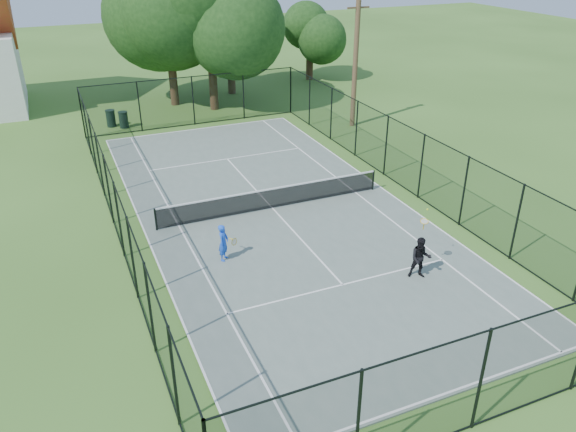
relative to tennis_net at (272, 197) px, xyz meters
name	(u,v)px	position (x,y,z in m)	size (l,w,h in m)	color
ground	(273,209)	(0.00, 0.00, -0.58)	(120.00, 120.00, 0.00)	#3A6021
tennis_court	(273,209)	(0.00, 0.00, -0.55)	(11.00, 24.00, 0.06)	slate
tennis_net	(272,197)	(0.00, 0.00, 0.00)	(10.08, 0.08, 0.95)	black
fence	(272,178)	(0.00, 0.00, 0.92)	(13.10, 26.10, 3.00)	black
tree_near_left	(167,11)	(-0.08, 17.96, 5.55)	(7.64, 7.64, 9.97)	#332114
tree_near_mid	(209,22)	(2.11, 15.81, 5.06)	(7.00, 7.00, 9.15)	#332114
tree_near_right	(229,30)	(4.49, 19.30, 3.93)	(5.15, 5.15, 7.10)	#332114
tree_far_right	(310,39)	(11.62, 20.98, 2.56)	(3.84, 3.84, 5.08)	#332114
trash_bin_left	(111,118)	(-4.81, 14.65, -0.06)	(0.58, 0.58, 1.03)	black
trash_bin_right	(124,120)	(-4.13, 14.11, -0.07)	(0.58, 0.58, 1.00)	black
utility_pole	(355,62)	(8.92, 9.00, 3.28)	(1.40, 0.30, 7.58)	#4C3823
player_blue	(224,243)	(-3.18, -3.22, 0.18)	(0.87, 0.61, 1.40)	blue
player_black	(421,258)	(2.65, -6.99, 0.24)	(1.07, 1.13, 2.22)	black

